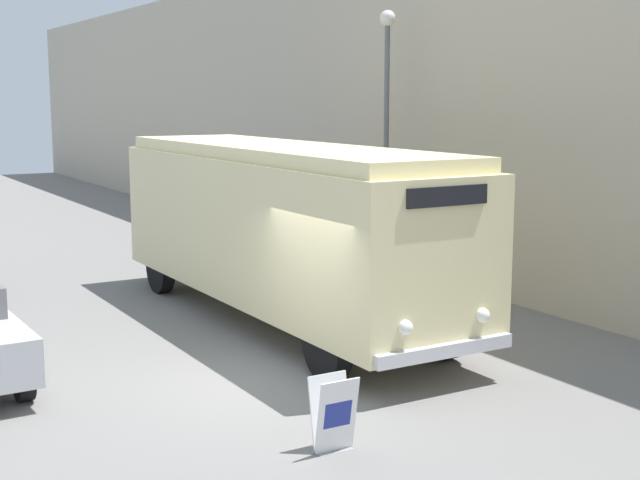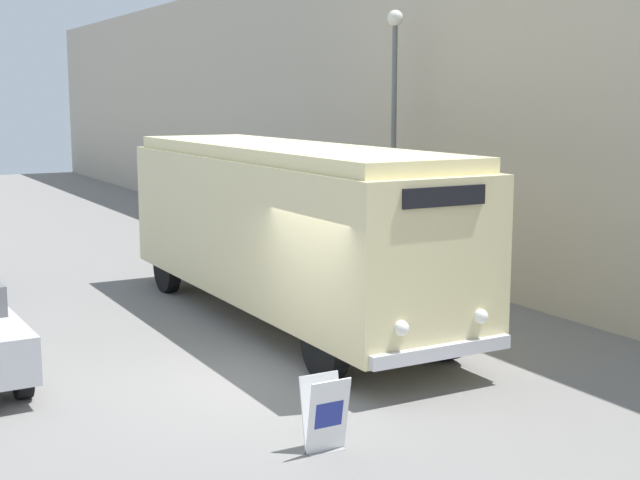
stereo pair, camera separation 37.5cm
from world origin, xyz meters
name	(u,v)px [view 2 (the right image)]	position (x,y,z in m)	size (l,w,h in m)	color
ground_plane	(267,384)	(0.00, 0.00, 0.00)	(80.00, 80.00, 0.00)	slate
building_wall_right	(335,107)	(6.94, 10.00, 3.97)	(0.30, 60.00, 7.95)	#B2A893
vintage_bus	(284,222)	(1.97, 3.31, 1.92)	(2.55, 10.07, 3.38)	black
sign_board	(325,415)	(-0.49, -2.65, 0.45)	(0.53, 0.35, 0.93)	gray
streetlamp	(394,106)	(5.99, 5.65, 4.05)	(0.36, 0.36, 6.21)	#595E60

